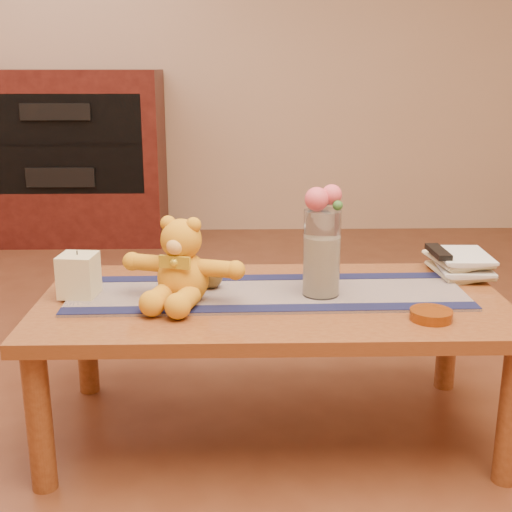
{
  "coord_description": "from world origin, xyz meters",
  "views": [
    {
      "loc": [
        -0.1,
        -1.92,
        1.12
      ],
      "look_at": [
        -0.05,
        0.0,
        0.58
      ],
      "focal_mm": 47.34,
      "sensor_mm": 36.0,
      "label": 1
    }
  ],
  "objects_px": {
    "pillar_candle": "(79,275)",
    "book_bottom": "(436,272)",
    "amber_dish": "(431,315)",
    "teddy_bear": "(183,261)",
    "tv_remote": "(438,252)",
    "glass_vase": "(322,253)",
    "bronze_ball": "(211,276)"
  },
  "relations": [
    {
      "from": "teddy_bear",
      "to": "pillar_candle",
      "type": "relative_size",
      "value": 2.76
    },
    {
      "from": "teddy_bear",
      "to": "book_bottom",
      "type": "bearing_deg",
      "value": 33.93
    },
    {
      "from": "bronze_ball",
      "to": "tv_remote",
      "type": "xyz_separation_m",
      "value": [
        0.74,
        0.13,
        0.04
      ]
    },
    {
      "from": "bronze_ball",
      "to": "amber_dish",
      "type": "bearing_deg",
      "value": -23.38
    },
    {
      "from": "glass_vase",
      "to": "book_bottom",
      "type": "distance_m",
      "value": 0.48
    },
    {
      "from": "teddy_bear",
      "to": "tv_remote",
      "type": "distance_m",
      "value": 0.85
    },
    {
      "from": "teddy_bear",
      "to": "pillar_candle",
      "type": "bearing_deg",
      "value": -171.11
    },
    {
      "from": "glass_vase",
      "to": "bronze_ball",
      "type": "xyz_separation_m",
      "value": [
        -0.33,
        0.07,
        -0.09
      ]
    },
    {
      "from": "teddy_bear",
      "to": "glass_vase",
      "type": "height_order",
      "value": "glass_vase"
    },
    {
      "from": "glass_vase",
      "to": "amber_dish",
      "type": "xyz_separation_m",
      "value": [
        0.28,
        -0.2,
        -0.12
      ]
    },
    {
      "from": "teddy_bear",
      "to": "amber_dish",
      "type": "distance_m",
      "value": 0.72
    },
    {
      "from": "pillar_candle",
      "to": "glass_vase",
      "type": "distance_m",
      "value": 0.73
    },
    {
      "from": "glass_vase",
      "to": "bronze_ball",
      "type": "relative_size",
      "value": 3.45
    },
    {
      "from": "teddy_bear",
      "to": "bronze_ball",
      "type": "distance_m",
      "value": 0.15
    },
    {
      "from": "pillar_candle",
      "to": "amber_dish",
      "type": "relative_size",
      "value": 1.08
    },
    {
      "from": "pillar_candle",
      "to": "book_bottom",
      "type": "xyz_separation_m",
      "value": [
        1.14,
        0.19,
        -0.06
      ]
    },
    {
      "from": "pillar_candle",
      "to": "teddy_bear",
      "type": "bearing_deg",
      "value": -8.57
    },
    {
      "from": "teddy_bear",
      "to": "pillar_candle",
      "type": "xyz_separation_m",
      "value": [
        -0.32,
        0.05,
        -0.06
      ]
    },
    {
      "from": "pillar_candle",
      "to": "book_bottom",
      "type": "bearing_deg",
      "value": 9.73
    },
    {
      "from": "teddy_bear",
      "to": "pillar_candle",
      "type": "height_order",
      "value": "teddy_bear"
    },
    {
      "from": "glass_vase",
      "to": "tv_remote",
      "type": "height_order",
      "value": "glass_vase"
    },
    {
      "from": "pillar_candle",
      "to": "book_bottom",
      "type": "relative_size",
      "value": 0.57
    },
    {
      "from": "tv_remote",
      "to": "amber_dish",
      "type": "bearing_deg",
      "value": -109.28
    },
    {
      "from": "bronze_ball",
      "to": "tv_remote",
      "type": "bearing_deg",
      "value": 9.72
    },
    {
      "from": "pillar_candle",
      "to": "glass_vase",
      "type": "xyz_separation_m",
      "value": [
        0.73,
        -0.01,
        0.07
      ]
    },
    {
      "from": "glass_vase",
      "to": "book_bottom",
      "type": "relative_size",
      "value": 1.17
    },
    {
      "from": "tv_remote",
      "to": "amber_dish",
      "type": "xyz_separation_m",
      "value": [
        -0.13,
        -0.39,
        -0.07
      ]
    },
    {
      "from": "bronze_ball",
      "to": "amber_dish",
      "type": "distance_m",
      "value": 0.67
    },
    {
      "from": "glass_vase",
      "to": "pillar_candle",
      "type": "bearing_deg",
      "value": 178.99
    },
    {
      "from": "pillar_candle",
      "to": "tv_remote",
      "type": "bearing_deg",
      "value": 9.24
    },
    {
      "from": "book_bottom",
      "to": "amber_dish",
      "type": "height_order",
      "value": "amber_dish"
    },
    {
      "from": "bronze_ball",
      "to": "teddy_bear",
      "type": "bearing_deg",
      "value": -126.03
    }
  ]
}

